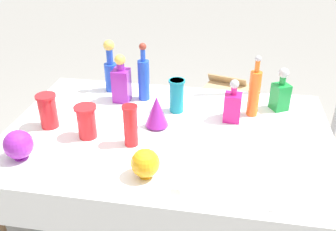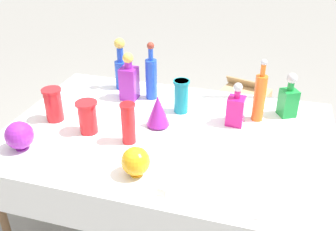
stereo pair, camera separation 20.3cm
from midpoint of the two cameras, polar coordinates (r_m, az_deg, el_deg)
The scene contains 18 objects.
ground_plane at distance 2.56m, azimuth 2.37°, elevation -17.12°, with size 40.00×40.00×0.00m, color gray.
display_table at distance 2.08m, azimuth 2.58°, elevation -4.00°, with size 1.80×1.20×0.76m.
tall_bottle_0 at distance 2.38m, azimuth -0.13°, elevation 5.93°, with size 0.07×0.07×0.38m.
tall_bottle_1 at distance 2.21m, azimuth 16.37°, elevation 2.78°, with size 0.07×0.07×0.37m.
tall_bottle_2 at distance 2.54m, azimuth -4.90°, elevation 7.29°, with size 0.08×0.08×0.35m.
square_decanter_0 at distance 2.16m, azimuth 12.98°, elevation 0.97°, with size 0.10×0.10×0.26m.
square_decanter_1 at distance 2.33m, azimuth 20.32°, elevation 2.35°, with size 0.12×0.12×0.27m.
square_decanter_2 at distance 2.39m, azimuth -3.54°, elevation 5.40°, with size 0.10×0.10×0.31m.
slender_vase_0 at distance 1.93m, azimuth -3.10°, elevation -1.13°, with size 0.08×0.08×0.23m.
slender_vase_1 at distance 2.05m, azimuth -9.41°, elevation -0.17°, with size 0.12×0.12×0.18m.
slender_vase_2 at distance 2.21m, azimuth -14.60°, elevation 1.69°, with size 0.11×0.11×0.20m.
slender_vase_3 at distance 2.23m, azimuth 4.64°, elevation 3.02°, with size 0.10×0.10×0.21m.
fluted_vase_0 at distance 2.08m, azimuth 1.23°, elevation 0.69°, with size 0.13×0.13×0.19m.
round_bowl_0 at distance 2.00m, azimuth -19.05°, elevation -2.98°, with size 0.14×0.14×0.15m.
round_bowl_1 at distance 1.72m, azimuth -1.57°, elevation -7.12°, with size 0.13×0.13×0.14m.
price_tag_left at distance 1.63m, azimuth 2.63°, elevation -11.85°, with size 0.05×0.01×0.04m, color white.
price_tag_center at distance 1.60m, azimuth 18.02°, elevation -14.47°, with size 0.04×0.01×0.04m, color white.
cardboard_box_behind_left at distance 3.53m, azimuth 12.80°, elevation 0.53°, with size 0.49×0.48×0.48m.
Camera 2 is at (0.50, -1.70, 1.85)m, focal length 40.00 mm.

